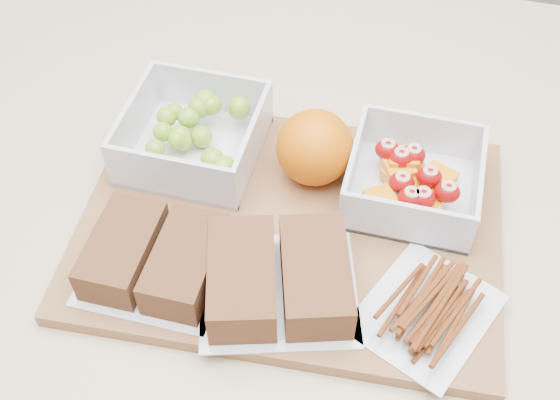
{
  "coord_description": "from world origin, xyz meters",
  "views": [
    {
      "loc": [
        0.1,
        -0.45,
        1.47
      ],
      "look_at": [
        -0.02,
        -0.01,
        0.93
      ],
      "focal_mm": 45.0,
      "sensor_mm": 36.0,
      "label": 1
    }
  ],
  "objects_px": {
    "cutting_board": "(290,227)",
    "orange": "(315,148)",
    "fruit_container": "(412,181)",
    "sandwich_bag_left": "(154,258)",
    "sandwich_bag_center": "(279,278)",
    "pretzel_bag": "(428,306)",
    "grape_container": "(196,135)"
  },
  "relations": [
    {
      "from": "cutting_board",
      "to": "fruit_container",
      "type": "bearing_deg",
      "value": 27.16
    },
    {
      "from": "orange",
      "to": "pretzel_bag",
      "type": "xyz_separation_m",
      "value": [
        0.14,
        -0.14,
        -0.03
      ]
    },
    {
      "from": "fruit_container",
      "to": "sandwich_bag_left",
      "type": "distance_m",
      "value": 0.27
    },
    {
      "from": "orange",
      "to": "fruit_container",
      "type": "bearing_deg",
      "value": -1.72
    },
    {
      "from": "orange",
      "to": "sandwich_bag_left",
      "type": "distance_m",
      "value": 0.2
    },
    {
      "from": "cutting_board",
      "to": "orange",
      "type": "relative_size",
      "value": 5.26
    },
    {
      "from": "grape_container",
      "to": "fruit_container",
      "type": "height_order",
      "value": "grape_container"
    },
    {
      "from": "sandwich_bag_center",
      "to": "pretzel_bag",
      "type": "height_order",
      "value": "sandwich_bag_center"
    },
    {
      "from": "fruit_container",
      "to": "sandwich_bag_center",
      "type": "xyz_separation_m",
      "value": [
        -0.1,
        -0.15,
        0.0
      ]
    },
    {
      "from": "orange",
      "to": "cutting_board",
      "type": "bearing_deg",
      "value": -96.26
    },
    {
      "from": "cutting_board",
      "to": "fruit_container",
      "type": "xyz_separation_m",
      "value": [
        0.11,
        0.07,
        0.03
      ]
    },
    {
      "from": "cutting_board",
      "to": "pretzel_bag",
      "type": "bearing_deg",
      "value": -30.16
    },
    {
      "from": "sandwich_bag_left",
      "to": "sandwich_bag_center",
      "type": "xyz_separation_m",
      "value": [
        0.12,
        0.01,
        0.0
      ]
    },
    {
      "from": "sandwich_bag_center",
      "to": "pretzel_bag",
      "type": "relative_size",
      "value": 1.12
    },
    {
      "from": "fruit_container",
      "to": "pretzel_bag",
      "type": "relative_size",
      "value": 0.83
    },
    {
      "from": "grape_container",
      "to": "pretzel_bag",
      "type": "bearing_deg",
      "value": -28.04
    },
    {
      "from": "pretzel_bag",
      "to": "fruit_container",
      "type": "bearing_deg",
      "value": 103.7
    },
    {
      "from": "orange",
      "to": "pretzel_bag",
      "type": "distance_m",
      "value": 0.2
    },
    {
      "from": "grape_container",
      "to": "sandwich_bag_left",
      "type": "distance_m",
      "value": 0.16
    },
    {
      "from": "sandwich_bag_center",
      "to": "cutting_board",
      "type": "bearing_deg",
      "value": 96.7
    },
    {
      "from": "orange",
      "to": "sandwich_bag_center",
      "type": "height_order",
      "value": "orange"
    },
    {
      "from": "orange",
      "to": "pretzel_bag",
      "type": "bearing_deg",
      "value": -45.88
    },
    {
      "from": "grape_container",
      "to": "fruit_container",
      "type": "distance_m",
      "value": 0.23
    },
    {
      "from": "sandwich_bag_left",
      "to": "pretzel_bag",
      "type": "xyz_separation_m",
      "value": [
        0.25,
        0.02,
        -0.01
      ]
    },
    {
      "from": "cutting_board",
      "to": "sandwich_bag_left",
      "type": "distance_m",
      "value": 0.14
    },
    {
      "from": "cutting_board",
      "to": "orange",
      "type": "height_order",
      "value": "orange"
    },
    {
      "from": "grape_container",
      "to": "fruit_container",
      "type": "bearing_deg",
      "value": -0.93
    },
    {
      "from": "cutting_board",
      "to": "fruit_container",
      "type": "height_order",
      "value": "fruit_container"
    },
    {
      "from": "cutting_board",
      "to": "orange",
      "type": "bearing_deg",
      "value": 79.63
    },
    {
      "from": "cutting_board",
      "to": "pretzel_bag",
      "type": "xyz_separation_m",
      "value": [
        0.15,
        -0.07,
        0.02
      ]
    },
    {
      "from": "sandwich_bag_center",
      "to": "grape_container",
      "type": "bearing_deg",
      "value": 130.81
    },
    {
      "from": "cutting_board",
      "to": "pretzel_bag",
      "type": "distance_m",
      "value": 0.16
    }
  ]
}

